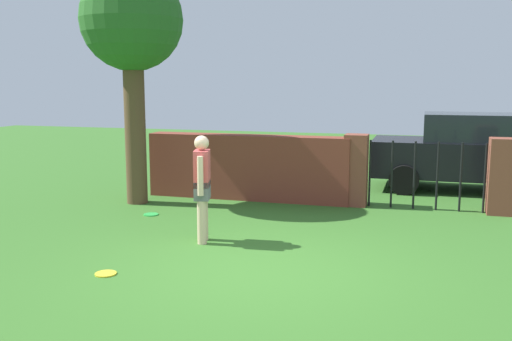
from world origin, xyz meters
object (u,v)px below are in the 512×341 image
Objects in this scene: tree at (132,26)px; person at (202,184)px; car at (470,152)px; frisbee_yellow at (106,274)px; frisbee_green at (151,214)px.

person is at bearing -44.31° from tree.
car is at bearing -52.53° from person.
person is at bearing -127.26° from car.
person is 6.00× the size of frisbee_yellow.
frisbee_yellow is at bearing -123.59° from car.
tree is at bearing 112.92° from frisbee_yellow.
tree is 3.65m from frisbee_green.
person is 0.39× the size of car.
person is (2.32, -2.26, -2.57)m from tree.
frisbee_green is at bearing 106.87° from frisbee_yellow.
car is 15.58× the size of frisbee_green.
frisbee_green is (-5.71, -4.13, -0.85)m from car.
frisbee_green is at bearing 33.40° from person.
frisbee_yellow is (-4.77, -7.24, -0.85)m from car.
tree is at bearing -153.65° from car.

